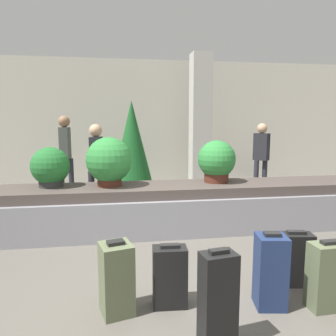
% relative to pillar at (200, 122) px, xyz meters
% --- Properties ---
extents(ground_plane, '(18.00, 18.00, 0.00)m').
position_rel_pillar_xyz_m(ground_plane, '(-1.27, -4.84, -1.60)').
color(ground_plane, '#59544C').
extents(back_wall, '(18.00, 0.06, 3.20)m').
position_rel_pillar_xyz_m(back_wall, '(-1.27, 1.00, 0.00)').
color(back_wall, beige).
rests_on(back_wall, ground_plane).
extents(carousel, '(6.90, 0.97, 0.68)m').
position_rel_pillar_xyz_m(carousel, '(-1.27, -3.05, -1.27)').
color(carousel, gray).
rests_on(carousel, ground_plane).
extents(pillar, '(0.47, 0.47, 3.20)m').
position_rel_pillar_xyz_m(pillar, '(0.00, 0.00, 0.00)').
color(pillar, beige).
rests_on(pillar, ground_plane).
extents(suitcase_0, '(0.27, 0.21, 0.73)m').
position_rel_pillar_xyz_m(suitcase_0, '(-1.32, -5.66, -1.25)').
color(suitcase_0, black).
rests_on(suitcase_0, ground_plane).
extents(suitcase_1, '(0.29, 0.28, 0.67)m').
position_rel_pillar_xyz_m(suitcase_1, '(-0.71, -5.24, -1.28)').
color(suitcase_1, navy).
rests_on(suitcase_1, ground_plane).
extents(suitcase_3, '(0.31, 0.20, 0.56)m').
position_rel_pillar_xyz_m(suitcase_3, '(-1.57, -5.09, -1.33)').
color(suitcase_3, black).
rests_on(suitcase_3, ground_plane).
extents(suitcase_4, '(0.37, 0.21, 0.61)m').
position_rel_pillar_xyz_m(suitcase_4, '(-0.22, -5.35, -1.31)').
color(suitcase_4, '#5B6647').
rests_on(suitcase_4, ground_plane).
extents(suitcase_5, '(0.35, 0.23, 0.55)m').
position_rel_pillar_xyz_m(suitcase_5, '(-0.29, -4.91, -1.34)').
color(suitcase_5, black).
rests_on(suitcase_5, ground_plane).
extents(suitcase_6, '(0.31, 0.32, 0.63)m').
position_rel_pillar_xyz_m(suitcase_6, '(-2.03, -5.14, -1.29)').
color(suitcase_6, '#5B6647').
rests_on(suitcase_6, ground_plane).
extents(potted_plant_0, '(0.66, 0.66, 0.71)m').
position_rel_pillar_xyz_m(potted_plant_0, '(-2.12, -3.01, -0.56)').
color(potted_plant_0, '#4C2319').
rests_on(potted_plant_0, carousel).
extents(potted_plant_1, '(0.54, 0.54, 0.57)m').
position_rel_pillar_xyz_m(potted_plant_1, '(-2.95, -2.93, -0.64)').
color(potted_plant_1, '#2D2D2D').
rests_on(potted_plant_1, carousel).
extents(potted_plant_2, '(0.58, 0.58, 0.64)m').
position_rel_pillar_xyz_m(potted_plant_2, '(-0.50, -2.95, -0.60)').
color(potted_plant_2, '#4C2319').
rests_on(potted_plant_2, carousel).
extents(traveler_0, '(0.31, 0.33, 1.73)m').
position_rel_pillar_xyz_m(traveler_0, '(-3.08, -0.59, -0.56)').
color(traveler_0, '#282833').
rests_on(traveler_0, ground_plane).
extents(traveler_1, '(0.31, 0.34, 1.56)m').
position_rel_pillar_xyz_m(traveler_1, '(-2.36, -1.99, -0.68)').
color(traveler_1, '#282833').
rests_on(traveler_1, ground_plane).
extents(traveler_2, '(0.35, 0.36, 1.57)m').
position_rel_pillar_xyz_m(traveler_2, '(1.17, -0.89, -0.68)').
color(traveler_2, '#282833').
rests_on(traveler_2, ground_plane).
extents(decorated_tree, '(0.93, 0.93, 2.07)m').
position_rel_pillar_xyz_m(decorated_tree, '(-1.66, -0.32, -0.48)').
color(decorated_tree, '#4C331E').
rests_on(decorated_tree, ground_plane).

